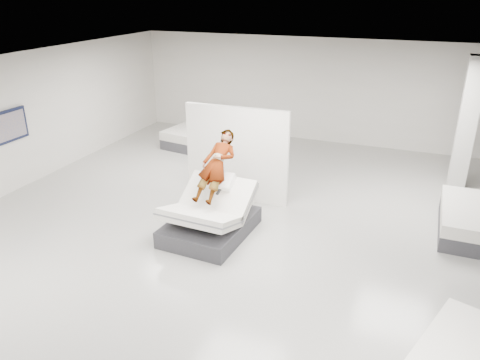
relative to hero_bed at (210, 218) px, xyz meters
The scene contains 8 objects.
room 1.39m from the hero_bed, ahead, with size 14.00×14.04×3.20m.
hero_bed is the anchor object (origin of this frame).
person 0.86m from the hero_bed, 86.78° to the left, with size 0.59×0.39×1.61m, color slate.
remote 0.66m from the hero_bed, 13.64° to the right, with size 0.05×0.14×0.03m, color black.
divider_panel 1.93m from the hero_bed, 94.79° to the left, with size 2.41×0.11×2.20m, color white.
flat_bed_left_far 5.43m from the hero_bed, 117.81° to the left, with size 2.23×1.81×0.56m.
column 6.51m from the hero_bed, 43.38° to the left, with size 0.40×0.40×3.20m, color silver.
wall_poster 5.44m from the hero_bed, behind, with size 0.06×0.95×0.75m.
Camera 1 is at (2.94, -7.35, 4.64)m, focal length 35.00 mm.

